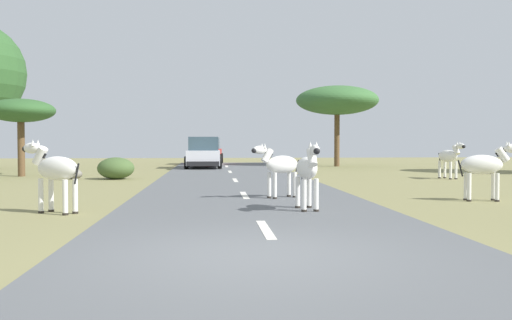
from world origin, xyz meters
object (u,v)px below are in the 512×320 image
Objects in this scene: zebra_1 at (485,165)px; zebra_4 at (55,169)px; zebra_0 at (308,169)px; tree_0 at (21,111)px; zebra_3 at (449,157)px; zebra_2 at (279,165)px; car_0 at (203,154)px; rock_0 at (74,174)px; car_1 at (207,152)px; tree_2 at (337,101)px; bush_2 at (116,168)px.

zebra_1 is 1.03× the size of zebra_4.
tree_0 is at bearing -55.01° from zebra_0.
zebra_3 is 0.47× the size of tree_0.
tree_0 reaches higher than zebra_2.
zebra_3 is 13.99m from car_0.
rock_0 is at bearing -58.90° from zebra_0.
rock_0 is (2.75, -2.03, -2.64)m from tree_0.
car_1 reaches higher than zebra_1.
zebra_4 is at bearing -116.93° from tree_2.
zebra_3 is (7.62, 10.25, -0.02)m from zebra_0.
zebra_2 is at bearing -49.77° from rock_0.
zebra_0 is 12.65m from bush_2.
zebra_4 is 1.06× the size of bush_2.
tree_2 is 3.40× the size of bush_2.
car_1 reaches higher than zebra_0.
zebra_4 is at bearing -6.14° from zebra_0.
tree_2 is at bearing 38.84° from rock_0.
bush_2 is at bearing -121.64° from zebra_1.
zebra_3 is at bearing -20.63° from zebra_4.
rock_0 is at bearing -36.47° from tree_0.
zebra_1 reaches higher than bush_2.
rock_0 is (-13.25, -10.67, -3.83)m from tree_2.
zebra_4 is 0.36× the size of car_0.
car_1 is (-2.36, 25.35, -0.08)m from zebra_0.
zebra_4 is at bearing 86.61° from car_1.
rock_0 is at bearing 43.43° from zebra_4.
zebra_2 is at bearing 97.39° from car_0.
tree_2 is 7.94× the size of rock_0.
car_0 is at bearing 39.73° from tree_0.
tree_0 is at bearing 153.67° from bush_2.
car_1 is 14.63m from bush_2.
zebra_1 is 0.37× the size of car_1.
tree_2 is 17.44m from rock_0.
zebra_2 is 2.26× the size of rock_0.
tree_0 reaches higher than car_1.
bush_2 is (-5.64, 8.50, -0.46)m from zebra_2.
zebra_1 is 19.20m from tree_0.
zebra_1 is 5.27m from zebra_2.
car_0 is 5.45m from car_1.
tree_2 is (-1.99, 11.75, 3.12)m from zebra_3.
car_1 is (-7.30, 23.41, -0.07)m from zebra_1.
tree_0 is (-10.36, 13.37, 1.91)m from zebra_0.
zebra_0 is 0.46× the size of tree_0.
tree_2 is at bearing 28.37° from tree_0.
zebra_2 is at bearing 28.89° from zebra_3.
zebra_3 is 0.37× the size of car_0.
zebra_2 is 10.96m from zebra_3.
rock_0 is (-1.69, 0.17, -0.24)m from bush_2.
zebra_2 is 0.90× the size of zebra_3.
car_0 is at bearing 59.16° from rock_0.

